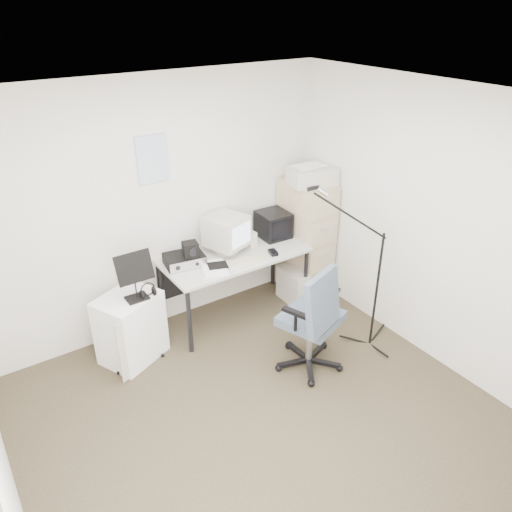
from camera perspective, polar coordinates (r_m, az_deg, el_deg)
floor at (r=4.26m, az=1.10°, el=-18.54°), size 3.60×3.60×0.01m
ceiling at (r=3.00m, az=1.54°, el=16.66°), size 3.60×3.60×0.01m
wall_back at (r=4.88m, az=-11.05°, el=5.28°), size 3.60×0.02×2.50m
wall_front at (r=2.58m, az=26.96°, el=-21.44°), size 3.60×0.02×2.50m
wall_right at (r=4.63m, az=19.83°, el=2.79°), size 0.02×3.60×2.50m
wall_calendar at (r=4.70m, az=-11.77°, el=10.81°), size 0.30×0.02×0.44m
filing_cabinet at (r=5.63m, az=5.66°, el=2.13°), size 0.40×0.60×1.30m
printer at (r=5.32m, az=6.41°, el=9.13°), size 0.53×0.42×0.18m
desk at (r=5.26m, az=-2.34°, el=-3.31°), size 1.50×0.70×0.73m
crt_monitor at (r=5.05m, az=-3.43°, el=2.49°), size 0.45×0.46×0.39m
crt_tv at (r=5.40m, az=1.98°, el=3.63°), size 0.32×0.34×0.28m
desk_speaker at (r=5.20m, az=-0.52°, el=1.93°), size 0.09×0.09×0.16m
keyboard at (r=4.91m, az=-1.06°, el=-0.62°), size 0.43×0.23×0.02m
mouse at (r=5.07m, az=1.96°, el=0.42°), size 0.10×0.13×0.04m
radio_receiver at (r=4.91m, az=-8.20°, el=-0.40°), size 0.41×0.32×0.11m
radio_speaker at (r=4.82m, az=-7.51°, el=0.79°), size 0.17×0.16×0.14m
papers at (r=4.82m, az=-4.81°, el=-1.35°), size 0.32×0.37×0.02m
pc_tower at (r=5.58m, az=4.27°, el=-3.44°), size 0.19×0.42×0.38m
office_chair at (r=4.48m, az=6.31°, el=-6.86°), size 0.80×0.80×1.09m
side_cart at (r=4.82m, az=-14.14°, el=-7.94°), size 0.67×0.61×0.67m
music_stand at (r=4.47m, az=-13.75°, el=-2.22°), size 0.35×0.24×0.47m
headphones at (r=4.58m, az=-12.25°, el=-4.03°), size 0.18×0.18×0.03m
mic_stand at (r=4.74m, az=13.85°, el=-2.03°), size 0.03×0.03×1.57m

